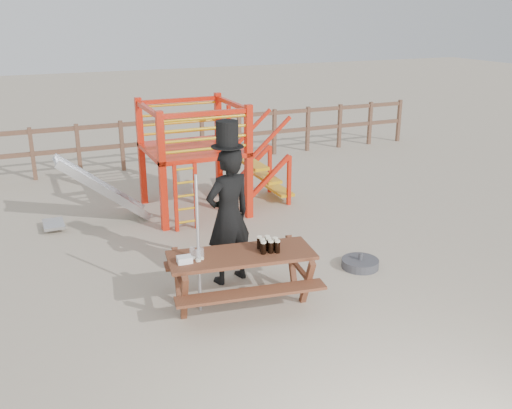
% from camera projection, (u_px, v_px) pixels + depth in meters
% --- Properties ---
extents(ground, '(60.00, 60.00, 0.00)m').
position_uv_depth(ground, '(261.00, 292.00, 7.84)').
color(ground, tan).
rests_on(ground, ground).
extents(back_fence, '(15.09, 0.09, 1.20)m').
position_uv_depth(back_fence, '(143.00, 138.00, 13.66)').
color(back_fence, brown).
rests_on(back_fence, ground).
extents(playground_fort, '(4.71, 1.84, 2.10)m').
position_uv_depth(playground_fort, '(189.00, 156.00, 10.64)').
color(playground_fort, red).
rests_on(playground_fort, ground).
extents(picnic_table, '(2.03, 1.54, 0.72)m').
position_uv_depth(picnic_table, '(242.00, 272.00, 7.38)').
color(picnic_table, brown).
rests_on(picnic_table, ground).
extents(man_with_hat, '(0.81, 0.64, 2.31)m').
position_uv_depth(man_with_hat, '(228.00, 212.00, 7.85)').
color(man_with_hat, black).
rests_on(man_with_hat, ground).
extents(metal_pole, '(0.04, 0.04, 1.82)m').
position_uv_depth(metal_pole, '(198.00, 245.00, 7.07)').
color(metal_pole, '#B2B2B7').
rests_on(metal_pole, ground).
extents(parasol_base, '(0.56, 0.56, 0.24)m').
position_uv_depth(parasol_base, '(360.00, 263.00, 8.56)').
color(parasol_base, '#39393E').
rests_on(parasol_base, ground).
extents(paper_bag, '(0.19, 0.15, 0.08)m').
position_uv_depth(paper_bag, '(185.00, 260.00, 7.02)').
color(paper_bag, white).
rests_on(paper_bag, picnic_table).
extents(stout_pints, '(0.26, 0.28, 0.17)m').
position_uv_depth(stout_pints, '(268.00, 245.00, 7.35)').
color(stout_pints, black).
rests_on(stout_pints, picnic_table).
extents(empty_glasses, '(0.16, 0.17, 0.15)m').
position_uv_depth(empty_glasses, '(197.00, 255.00, 7.09)').
color(empty_glasses, silver).
rests_on(empty_glasses, picnic_table).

